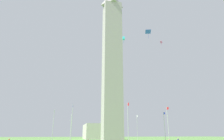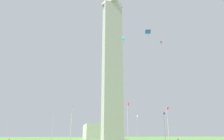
{
  "view_description": "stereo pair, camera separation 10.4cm",
  "coord_description": "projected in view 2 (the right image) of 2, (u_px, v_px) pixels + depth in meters",
  "views": [
    {
      "loc": [
        60.31,
        -12.69,
        2.55
      ],
      "look_at": [
        0.0,
        0.0,
        22.73
      ],
      "focal_mm": 31.35,
      "sensor_mm": 36.0,
      "label": 1
    },
    {
      "loc": [
        60.34,
        -12.59,
        2.55
      ],
      "look_at": [
        0.0,
        0.0,
        22.73
      ],
      "focal_mm": 31.35,
      "sensor_mm": 36.0,
      "label": 2
    }
  ],
  "objects": [
    {
      "name": "flagpole_s",
      "position": [
        103.0,
        127.0,
        75.37
      ],
      "size": [
        1.12,
        0.14,
        9.35
      ],
      "color": "silver",
      "rests_on": "ground"
    },
    {
      "name": "distant_building",
      "position": [
        100.0,
        132.0,
        103.8
      ],
      "size": [
        25.99,
        16.02,
        7.36
      ],
      "color": "beige",
      "rests_on": "ground"
    },
    {
      "name": "flagpole_n",
      "position": [
        128.0,
        122.0,
        43.26
      ],
      "size": [
        1.12,
        0.14,
        9.35
      ],
      "color": "silver",
      "rests_on": "ground"
    },
    {
      "name": "kite_cyan_box",
      "position": [
        123.0,
        38.0,
        42.27
      ],
      "size": [
        0.72,
        0.49,
        1.62
      ],
      "color": "#33C6D1"
    },
    {
      "name": "flagpole_nw",
      "position": [
        72.0,
        122.0,
        45.59
      ],
      "size": [
        1.12,
        0.14,
        9.35
      ],
      "color": "silver",
      "rests_on": "ground"
    },
    {
      "name": "obelisk_monument",
      "position": [
        112.0,
        58.0,
        66.22
      ],
      "size": [
        5.96,
        5.96,
        54.2
      ],
      "color": "#B7B2A8",
      "rests_on": "ground"
    },
    {
      "name": "flagpole_sw",
      "position": [
        71.0,
        126.0,
        68.3
      ],
      "size": [
        1.12,
        0.14,
        9.35
      ],
      "color": "silver",
      "rests_on": "ground"
    },
    {
      "name": "flagpole_e",
      "position": [
        165.0,
        126.0,
        62.66
      ],
      "size": [
        1.12,
        0.14,
        9.35
      ],
      "color": "silver",
      "rests_on": "ground"
    },
    {
      "name": "kite_blue_diamond",
      "position": [
        148.0,
        32.0,
        48.14
      ],
      "size": [
        1.58,
        1.63,
        2.11
      ],
      "color": "blue"
    },
    {
      "name": "flagpole_ne",
      "position": [
        168.0,
        124.0,
        50.33
      ],
      "size": [
        1.12,
        0.14,
        9.35
      ],
      "color": "silver",
      "rests_on": "ground"
    },
    {
      "name": "flagpole_se",
      "position": [
        137.0,
        127.0,
        73.04
      ],
      "size": [
        1.12,
        0.14,
        9.35
      ],
      "color": "silver",
      "rests_on": "ground"
    },
    {
      "name": "flagpole_w",
      "position": [
        53.0,
        125.0,
        55.96
      ],
      "size": [
        1.12,
        0.14,
        9.35
      ],
      "color": "silver",
      "rests_on": "ground"
    },
    {
      "name": "kite_pink_box",
      "position": [
        161.0,
        42.0,
        60.91
      ],
      "size": [
        0.75,
        0.86,
        1.55
      ],
      "color": "pink"
    }
  ]
}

